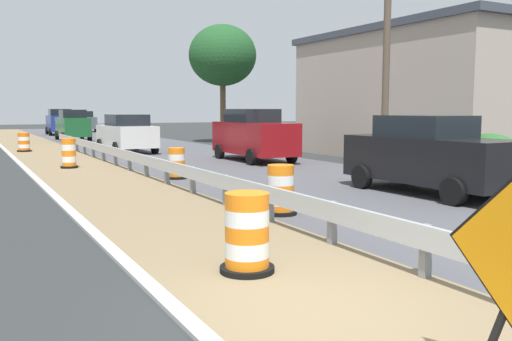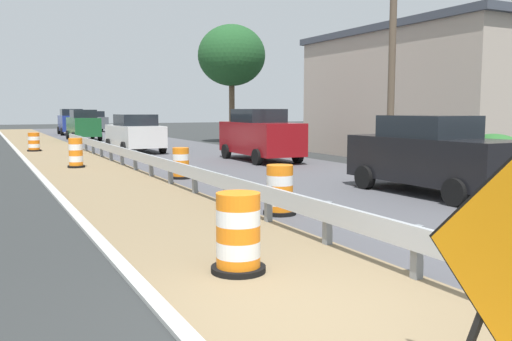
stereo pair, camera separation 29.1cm
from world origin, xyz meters
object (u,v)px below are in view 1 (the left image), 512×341
Objects in this scene: car_lead_near_lane at (127,133)px; car_lead_far_lane at (60,122)px; car_trailing_near_lane at (429,155)px; car_distant_a at (83,121)px; car_mid_far_lane at (254,135)px; utility_pole_near at (387,32)px; car_trailing_far_lane at (73,125)px; traffic_barrel_mid at (177,165)px; traffic_barrel_far at (69,155)px; traffic_barrel_close at (281,192)px; traffic_barrel_nearest at (247,236)px; traffic_barrel_farther at (24,143)px.

car_lead_near_lane is 21.63m from car_lead_far_lane.
car_trailing_near_lane is at bearing -170.65° from car_lead_near_lane.
car_mid_far_lane is at bearing 0.31° from car_distant_a.
utility_pole_near reaches higher than car_distant_a.
car_trailing_far_lane is at bearing -166.98° from car_mid_far_lane.
car_trailing_near_lane is at bearing -117.92° from utility_pole_near.
traffic_barrel_mid is 0.21× the size of car_lead_far_lane.
traffic_barrel_mid is 5.44m from traffic_barrel_far.
traffic_barrel_mid is 7.56m from car_trailing_near_lane.
car_mid_far_lane is at bearing -170.83° from car_lead_far_lane.
car_trailing_far_lane is (0.94, 23.57, 0.63)m from traffic_barrel_mid.
car_trailing_far_lane is at bearing 87.98° from traffic_barrel_close.
traffic_barrel_far is at bearing 89.40° from traffic_barrel_nearest.
car_lead_far_lane is at bearing -171.79° from car_mid_far_lane.
car_mid_far_lane is (3.53, -7.02, 0.13)m from car_lead_near_lane.
traffic_barrel_close is 0.23× the size of car_lead_far_lane.
traffic_barrel_mid is 8.33m from utility_pole_near.
traffic_barrel_far is 0.24× the size of car_lead_far_lane.
car_lead_far_lane reaches higher than car_trailing_near_lane.
traffic_barrel_far is at bearing 116.47° from traffic_barrel_mid.
utility_pole_near reaches higher than car_lead_near_lane.
car_mid_far_lane is at bearing 64.65° from traffic_barrel_close.
traffic_barrel_close is (2.46, 3.25, -0.02)m from traffic_barrel_nearest.
car_lead_far_lane is (4.60, 18.68, 0.66)m from traffic_barrel_farther.
traffic_barrel_close is 9.56m from utility_pole_near.
traffic_barrel_nearest is 0.23× the size of car_trailing_far_lane.
traffic_barrel_mid is 23.59m from car_trailing_far_lane.
car_trailing_near_lane is 29.71m from car_trailing_far_lane.
car_mid_far_lane is (5.08, 10.71, 0.63)m from traffic_barrel_close.
car_trailing_far_lane is (1.06, 30.10, 0.60)m from traffic_barrel_close.
traffic_barrel_close is 6.54m from traffic_barrel_mid.
traffic_barrel_nearest is at bearing -90.60° from traffic_barrel_far.
traffic_barrel_far is at bearing 170.68° from car_trailing_far_lane.
car_trailing_near_lane is 44.28m from car_distant_a.
utility_pole_near is (5.43, -34.52, 3.65)m from car_lead_far_lane.
car_mid_far_lane is 1.18× the size of car_distant_a.
traffic_barrel_farther is (-3.10, 14.15, -0.01)m from traffic_barrel_mid.
car_trailing_far_lane is at bearing 87.71° from traffic_barrel_mid.
traffic_barrel_mid is at bearing 75.23° from traffic_barrel_nearest.
car_distant_a reaches higher than traffic_barrel_farther.
traffic_barrel_mid is 0.21× the size of car_trailing_near_lane.
traffic_barrel_mid is at bearing -7.15° from car_distant_a.
traffic_barrel_nearest is at bearing 167.73° from car_lead_near_lane.
traffic_barrel_farther is at bearing -160.41° from car_trailing_near_lane.
car_lead_far_lane is at bearing 76.18° from traffic_barrel_farther.
traffic_barrel_far is 19.00m from car_trailing_far_lane.
car_lead_near_lane is at bearing -152.00° from car_mid_far_lane.
traffic_barrel_farther is 0.20× the size of car_trailing_near_lane.
car_trailing_near_lane is at bearing -171.85° from car_trailing_far_lane.
car_trailing_near_lane is 10.09m from car_mid_far_lane.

